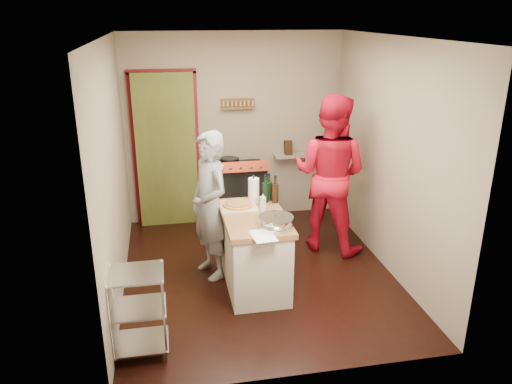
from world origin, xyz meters
TOP-DOWN VIEW (x-y plane):
  - floor at (0.00, 0.00)m, footprint 3.50×3.50m
  - back_wall at (-0.64, 1.78)m, footprint 3.00×0.44m
  - left_wall at (-1.50, 0.00)m, footprint 0.04×3.50m
  - right_wall at (1.50, 0.00)m, footprint 0.04×3.50m
  - ceiling at (0.00, 0.00)m, footprint 3.00×3.50m
  - stove at (0.05, 1.42)m, footprint 0.60×0.63m
  - wire_shelving at (-1.28, -1.20)m, footprint 0.48×0.40m
  - island at (-0.09, -0.27)m, footprint 0.67×1.23m
  - person_stripe at (-0.52, 0.09)m, footprint 0.60×0.71m
  - person_red at (0.99, 0.52)m, footprint 1.20×1.16m

SIDE VIEW (x-z plane):
  - floor at x=0.00m, z-range 0.00..0.00m
  - wire_shelving at x=-1.28m, z-range 0.04..0.84m
  - island at x=-0.09m, z-range -0.12..1.02m
  - stove at x=0.05m, z-range -0.05..0.95m
  - person_stripe at x=-0.52m, z-range 0.00..1.66m
  - person_red at x=0.99m, z-range 0.00..1.94m
  - back_wall at x=-0.64m, z-range -0.17..2.43m
  - left_wall at x=-1.50m, z-range 0.00..2.60m
  - right_wall at x=1.50m, z-range 0.00..2.60m
  - ceiling at x=0.00m, z-range 2.60..2.62m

